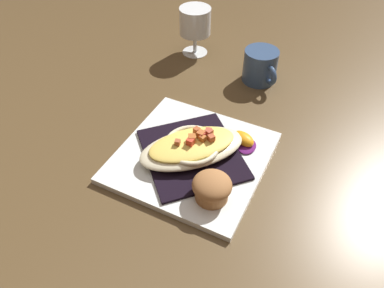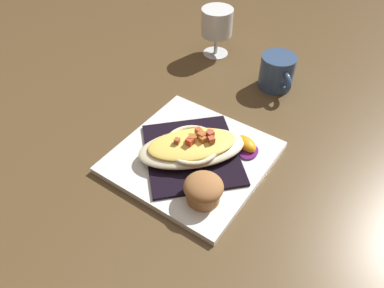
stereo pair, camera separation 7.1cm
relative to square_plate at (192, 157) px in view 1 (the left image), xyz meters
The scene contains 8 objects.
ground_plane 0.01m from the square_plate, ahead, with size 2.60×2.60×0.00m, color brown.
square_plate is the anchor object (origin of this frame).
folded_napkin 0.01m from the square_plate, ahead, with size 0.18×0.20×0.01m, color black.
gratin_dish 0.03m from the square_plate, 132.93° to the right, with size 0.23×0.22×0.05m.
muffin 0.11m from the square_plate, 128.60° to the left, with size 0.07×0.07×0.05m.
orange_garnish 0.11m from the square_plate, 143.16° to the right, with size 0.06×0.06×0.02m.
coffee_mug 0.33m from the square_plate, 101.07° to the right, with size 0.10×0.10×0.08m.
stemmed_glass 0.42m from the square_plate, 70.89° to the right, with size 0.08×0.08×0.13m.
Camera 1 is at (-0.18, 0.48, 0.54)m, focal length 34.54 mm.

